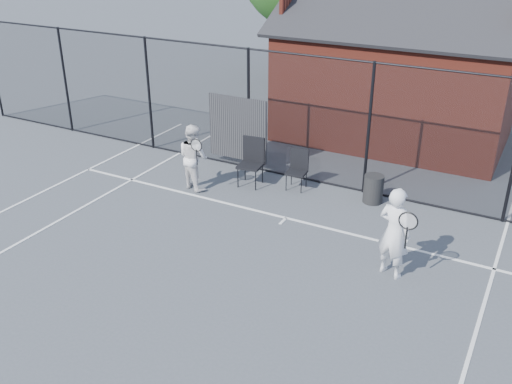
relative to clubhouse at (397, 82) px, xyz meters
The scene contains 9 objects.
ground 9.16m from the clubhouse, 93.18° to the right, with size 80.00×80.00×0.00m, color #43484C.
court_lines 10.46m from the clubhouse, 92.77° to the right, with size 11.02×18.00×0.01m.
fence 4.09m from the clubhouse, 101.37° to the right, with size 22.04×3.00×3.00m.
clubhouse is the anchor object (origin of this frame).
player_front 7.34m from the clubhouse, 74.10° to the right, with size 0.79×0.63×1.66m.
player_back 6.45m from the clubhouse, 118.45° to the right, with size 0.90×0.79×1.53m.
chair_left 5.38m from the clubhouse, 111.85° to the right, with size 0.53×0.55×1.10m, color black.
chair_right 4.81m from the clubhouse, 101.50° to the right, with size 0.44×0.46×0.91m, color black.
waste_bin 4.66m from the clubhouse, 79.16° to the right, with size 0.43×0.43×0.63m, color #262626.
Camera 1 is at (4.43, -6.58, 5.61)m, focal length 40.00 mm.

